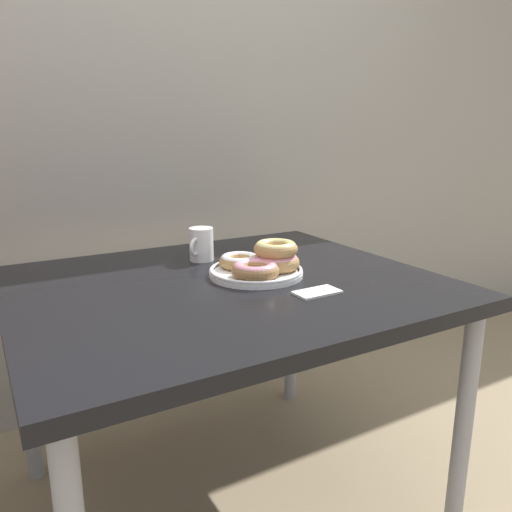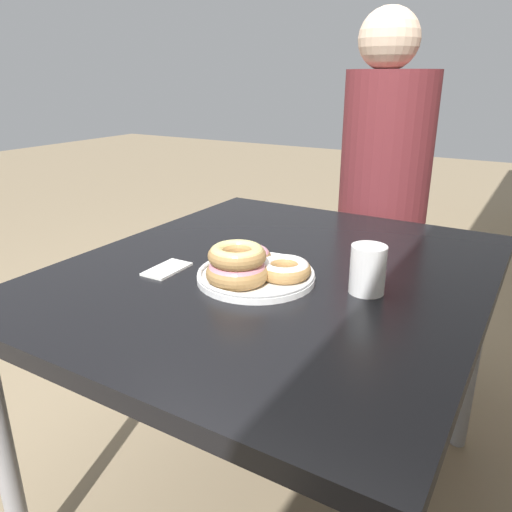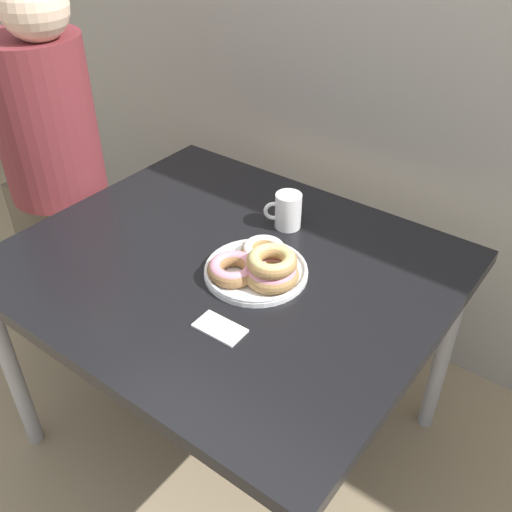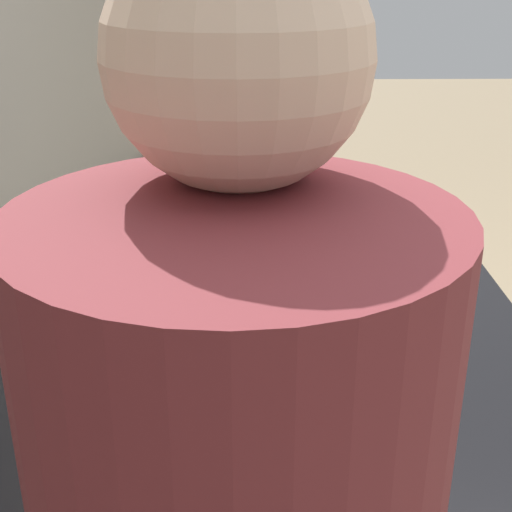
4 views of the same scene
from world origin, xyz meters
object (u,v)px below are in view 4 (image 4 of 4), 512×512
(coffee_mug, at_px, (131,273))
(napkin, at_px, (358,269))
(dining_table, at_px, (257,335))
(donut_plate, at_px, (259,263))

(coffee_mug, distance_m, napkin, 0.48)
(dining_table, bearing_deg, coffee_mug, 82.68)
(dining_table, xyz_separation_m, donut_plate, (0.11, -0.01, 0.11))
(coffee_mug, xyz_separation_m, napkin, (0.13, -0.46, -0.05))
(coffee_mug, relative_size, napkin, 0.88)
(donut_plate, distance_m, napkin, 0.22)
(dining_table, distance_m, donut_plate, 0.15)
(dining_table, distance_m, coffee_mug, 0.28)
(donut_plate, bearing_deg, dining_table, 176.97)
(donut_plate, relative_size, napkin, 2.24)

